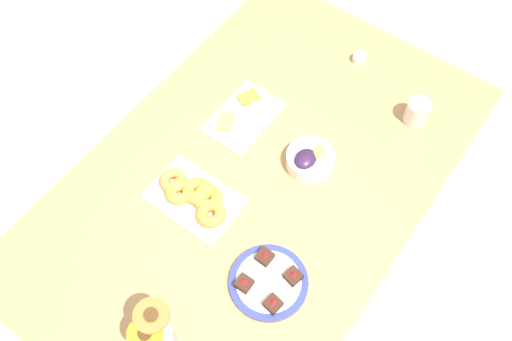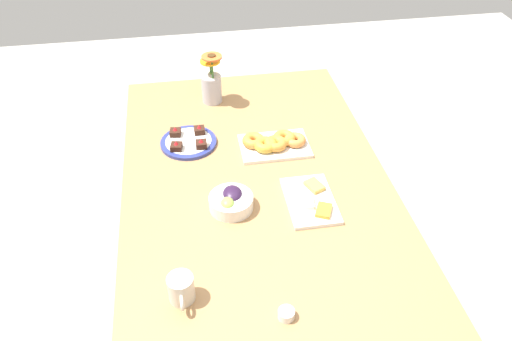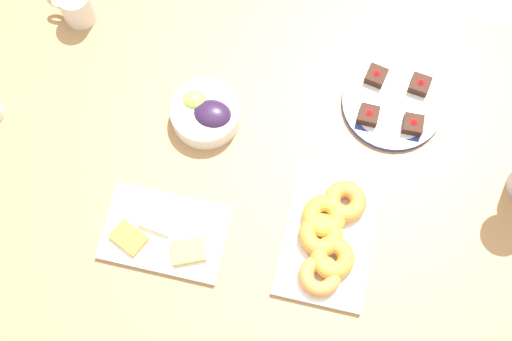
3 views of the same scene
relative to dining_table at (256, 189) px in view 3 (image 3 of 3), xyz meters
The scene contains 7 objects.
ground_plane 0.65m from the dining_table, ahead, with size 6.00×6.00×0.00m, color #B7B2A8.
dining_table is the anchor object (origin of this frame).
coffee_mug 0.60m from the dining_table, 31.08° to the right, with size 0.11×0.08×0.09m.
grape_bowl 0.21m from the dining_table, 38.55° to the right, with size 0.16×0.16×0.07m.
cheese_platter 0.25m from the dining_table, 47.06° to the left, with size 0.26×0.17×0.03m.
croissant_platter 0.24m from the dining_table, 150.05° to the left, with size 0.19×0.28×0.05m.
dessert_plate 0.37m from the dining_table, 137.93° to the right, with size 0.23×0.23×0.05m.
Camera 3 is at (-0.11, 0.50, 2.22)m, focal length 50.00 mm.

